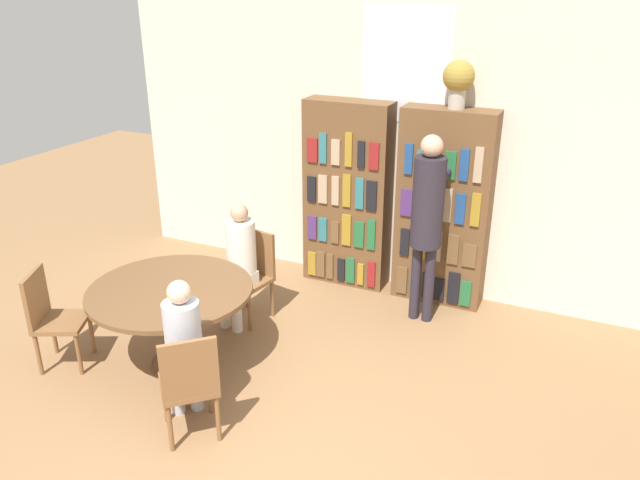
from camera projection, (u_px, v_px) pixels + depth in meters
The scene contains 11 objects.
wall_back at pixel (402, 150), 6.41m from camera, with size 6.40×0.07×3.00m.
bookshelf_left at pixel (347, 195), 6.64m from camera, with size 0.92×0.34×2.00m.
bookshelf_right at pixel (443, 209), 6.24m from camera, with size 0.92×0.34×2.00m.
flower_vase at pixel (458, 80), 5.74m from camera, with size 0.29×0.29×0.44m.
reading_table at pixel (171, 299), 5.27m from camera, with size 1.39×1.39×0.73m.
chair_near_camera at pixel (51, 314), 5.31m from camera, with size 0.53×0.53×0.88m.
chair_left_side at pixel (252, 271), 6.10m from camera, with size 0.47×0.47×0.88m.
chair_far_side at pixel (189, 382), 4.42m from camera, with size 0.57×0.57×0.88m.
seated_reader_left at pixel (239, 258), 5.89m from camera, with size 0.34×0.40×1.22m.
seated_reader_right at pixel (184, 345), 4.50m from camera, with size 0.41×0.41×1.22m.
librarian_standing at pixel (428, 211), 5.78m from camera, with size 0.30×0.57×1.86m.
Camera 1 is at (1.85, -2.64, 3.13)m, focal length 35.00 mm.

